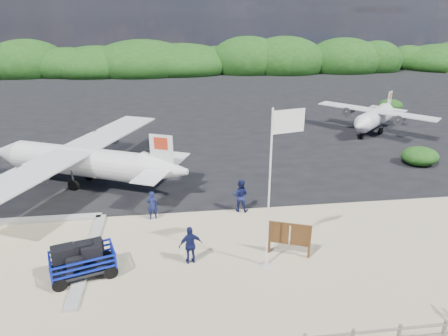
# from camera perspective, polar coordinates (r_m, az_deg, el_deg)

# --- Properties ---
(ground) EXTENTS (160.00, 160.00, 0.00)m
(ground) POSITION_cam_1_polar(r_m,az_deg,el_deg) (16.95, -4.20, -14.18)
(ground) COLOR beige
(asphalt_apron) EXTENTS (90.00, 50.00, 0.04)m
(asphalt_apron) POSITION_cam_1_polar(r_m,az_deg,el_deg) (44.85, -6.46, 8.76)
(asphalt_apron) COLOR #B2B2B2
(asphalt_apron) RESTS_ON ground
(vegetation_band) EXTENTS (124.00, 8.00, 4.40)m
(vegetation_band) POSITION_cam_1_polar(r_m,az_deg,el_deg) (69.46, -6.92, 13.30)
(vegetation_band) COLOR #B2B2B2
(vegetation_band) RESTS_ON ground
(baggage_cart) EXTENTS (2.98, 2.23, 1.32)m
(baggage_cart) POSITION_cam_1_polar(r_m,az_deg,el_deg) (17.42, -19.22, -14.40)
(baggage_cart) COLOR #0B1FB2
(baggage_cart) RESTS_ON ground
(flagpole) EXTENTS (1.43, 0.85, 6.67)m
(flagpole) POSITION_cam_1_polar(r_m,az_deg,el_deg) (17.20, 5.99, -13.65)
(flagpole) COLOR white
(flagpole) RESTS_ON ground
(signboard) EXTENTS (1.86, 0.87, 1.59)m
(signboard) POSITION_cam_1_polar(r_m,az_deg,el_deg) (17.97, 9.17, -12.13)
(signboard) COLOR brown
(signboard) RESTS_ON ground
(crew_a) EXTENTS (0.63, 0.48, 1.54)m
(crew_a) POSITION_cam_1_polar(r_m,az_deg,el_deg) (20.46, -10.23, -5.25)
(crew_a) COLOR #141A4B
(crew_a) RESTS_ON ground
(crew_b) EXTENTS (1.03, 0.92, 1.77)m
(crew_b) POSITION_cam_1_polar(r_m,az_deg,el_deg) (20.89, 2.35, -3.95)
(crew_b) COLOR #141A4B
(crew_b) RESTS_ON ground
(crew_c) EXTENTS (1.05, 0.59, 1.69)m
(crew_c) POSITION_cam_1_polar(r_m,az_deg,el_deg) (16.87, -4.79, -10.92)
(crew_c) COLOR #141A4B
(crew_c) RESTS_ON ground
(aircraft_large) EXTENTS (20.49, 20.49, 4.65)m
(aircraft_large) POSITION_cam_1_polar(r_m,az_deg,el_deg) (39.52, 22.19, 5.52)
(aircraft_large) COLOR #B2B2B2
(aircraft_large) RESTS_ON ground
(aircraft_small) EXTENTS (11.69, 11.69, 2.98)m
(aircraft_small) POSITION_cam_1_polar(r_m,az_deg,el_deg) (46.53, -24.27, 7.46)
(aircraft_small) COLOR #B2B2B2
(aircraft_small) RESTS_ON ground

